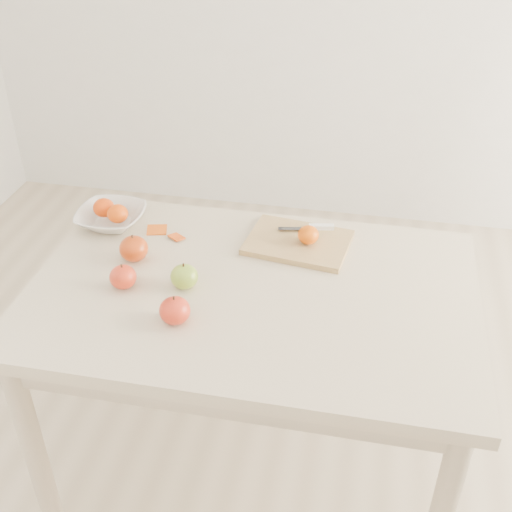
# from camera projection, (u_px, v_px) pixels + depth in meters

# --- Properties ---
(ground) EXTENTS (3.50, 3.50, 0.00)m
(ground) POSITION_uv_depth(u_px,v_px,m) (253.00, 467.00, 2.14)
(ground) COLOR #C6B293
(ground) RESTS_ON ground
(table) EXTENTS (1.20, 0.80, 0.75)m
(table) POSITION_uv_depth(u_px,v_px,m) (252.00, 316.00, 1.78)
(table) COLOR beige
(table) RESTS_ON ground
(cutting_board) EXTENTS (0.32, 0.25, 0.02)m
(cutting_board) POSITION_uv_depth(u_px,v_px,m) (298.00, 242.00, 1.89)
(cutting_board) COLOR tan
(cutting_board) RESTS_ON table
(board_tangerine) EXTENTS (0.06, 0.06, 0.05)m
(board_tangerine) POSITION_uv_depth(u_px,v_px,m) (308.00, 235.00, 1.86)
(board_tangerine) COLOR #CE4207
(board_tangerine) RESTS_ON cutting_board
(fruit_bowl) EXTENTS (0.21, 0.21, 0.05)m
(fruit_bowl) POSITION_uv_depth(u_px,v_px,m) (111.00, 217.00, 1.98)
(fruit_bowl) COLOR silver
(fruit_bowl) RESTS_ON table
(bowl_tangerine_near) EXTENTS (0.07, 0.07, 0.06)m
(bowl_tangerine_near) POSITION_uv_depth(u_px,v_px,m) (104.00, 208.00, 1.98)
(bowl_tangerine_near) COLOR #CE3A07
(bowl_tangerine_near) RESTS_ON fruit_bowl
(bowl_tangerine_far) EXTENTS (0.06, 0.06, 0.06)m
(bowl_tangerine_far) POSITION_uv_depth(u_px,v_px,m) (118.00, 214.00, 1.95)
(bowl_tangerine_far) COLOR #E84D08
(bowl_tangerine_far) RESTS_ON fruit_bowl
(orange_peel_a) EXTENTS (0.07, 0.06, 0.01)m
(orange_peel_a) POSITION_uv_depth(u_px,v_px,m) (157.00, 231.00, 1.96)
(orange_peel_a) COLOR #C74E0E
(orange_peel_a) RESTS_ON table
(orange_peel_b) EXTENTS (0.06, 0.05, 0.01)m
(orange_peel_b) POSITION_uv_depth(u_px,v_px,m) (177.00, 238.00, 1.93)
(orange_peel_b) COLOR #CA460E
(orange_peel_b) RESTS_ON table
(paring_knife) EXTENTS (0.17, 0.06, 0.01)m
(paring_knife) POSITION_uv_depth(u_px,v_px,m) (317.00, 227.00, 1.93)
(paring_knife) COLOR white
(paring_knife) RESTS_ON cutting_board
(apple_green) EXTENTS (0.07, 0.07, 0.07)m
(apple_green) POSITION_uv_depth(u_px,v_px,m) (184.00, 277.00, 1.71)
(apple_green) COLOR #5B8A11
(apple_green) RESTS_ON table
(apple_red_d) EXTENTS (0.07, 0.07, 0.07)m
(apple_red_d) POSITION_uv_depth(u_px,v_px,m) (123.00, 277.00, 1.71)
(apple_red_d) COLOR #9F0B12
(apple_red_d) RESTS_ON table
(apple_red_a) EXTENTS (0.08, 0.08, 0.07)m
(apple_red_a) POSITION_uv_depth(u_px,v_px,m) (134.00, 249.00, 1.81)
(apple_red_a) COLOR maroon
(apple_red_a) RESTS_ON table
(apple_red_c) EXTENTS (0.08, 0.08, 0.07)m
(apple_red_c) POSITION_uv_depth(u_px,v_px,m) (175.00, 311.00, 1.59)
(apple_red_c) COLOR #9C0914
(apple_red_c) RESTS_ON table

